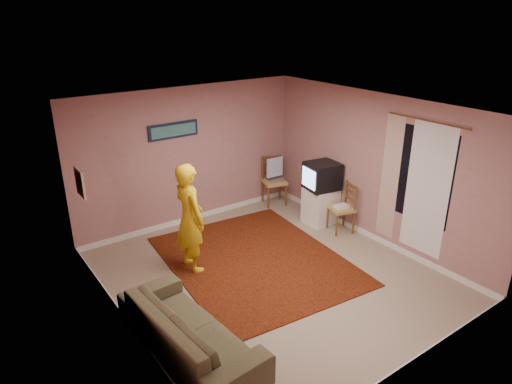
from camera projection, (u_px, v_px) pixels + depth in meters
ground at (270, 276)px, 7.08m from camera, size 5.00×5.00×0.00m
wall_back at (189, 157)px, 8.48m from camera, size 4.50×0.02×2.60m
wall_front at (418, 275)px, 4.71m from camera, size 4.50×0.02×2.60m
wall_left at (120, 242)px, 5.38m from camera, size 0.02×5.00×2.60m
wall_right at (375, 169)px, 7.81m from camera, size 0.02×5.00×2.60m
ceiling at (272, 110)px, 6.11m from camera, size 4.50×5.00×0.02m
baseboard_back at (193, 218)px, 8.94m from camera, size 4.50×0.02×0.10m
baseboard_front at (403, 369)px, 5.19m from camera, size 4.50×0.02×0.10m
baseboard_left at (132, 328)px, 5.85m from camera, size 0.02×5.00×0.10m
baseboard_right at (368, 234)px, 8.28m from camera, size 0.02×5.00×0.10m
window at (421, 175)px, 7.08m from camera, size 0.01×1.10×1.50m
curtain_sheer at (427, 191)px, 7.03m from camera, size 0.01×0.75×2.10m
curtain_floral at (390, 178)px, 7.55m from camera, size 0.01×0.35×2.10m
curtain_rod at (427, 121)px, 6.73m from camera, size 0.02×1.40×0.02m
picture_back at (174, 130)px, 8.08m from camera, size 0.95×0.04×0.28m
picture_left at (80, 183)px, 6.51m from camera, size 0.04×0.38×0.42m
area_rug at (255, 260)px, 7.51m from camera, size 2.90×3.48×0.02m
tv_cabinet at (320, 206)px, 8.73m from camera, size 0.55×0.50×0.70m
crt_tv at (322, 176)px, 8.50m from camera, size 0.66×0.61×0.51m
chair_a at (275, 176)px, 9.48m from camera, size 0.57×0.55×0.55m
dvd_player at (275, 179)px, 9.50m from camera, size 0.39×0.31×0.06m
blue_throw at (275, 167)px, 9.40m from camera, size 0.38×0.05×0.40m
chair_b at (342, 203)px, 8.31m from camera, size 0.51×0.52×0.50m
game_console at (341, 206)px, 8.34m from camera, size 0.27×0.22×0.05m
sofa at (189, 330)px, 5.41m from camera, size 1.00×2.20×0.63m
person at (190, 218)px, 6.99m from camera, size 0.45×0.66×1.75m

